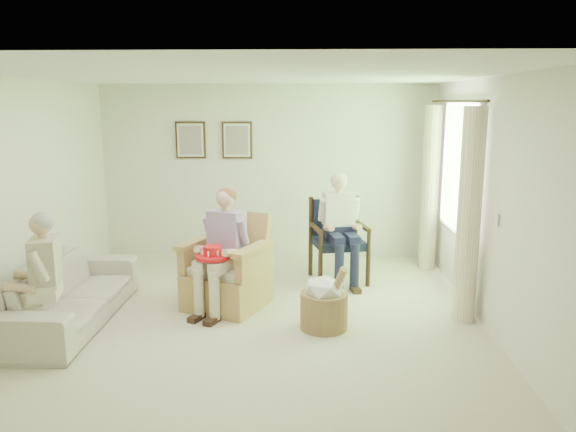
{
  "coord_description": "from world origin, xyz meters",
  "views": [
    {
      "loc": [
        0.61,
        -5.69,
        2.34
      ],
      "look_at": [
        0.39,
        0.64,
        1.05
      ],
      "focal_mm": 35.0,
      "sensor_mm": 36.0,
      "label": 1
    }
  ],
  "objects_px": {
    "person_wicker": "(224,242)",
    "person_sofa": "(39,272)",
    "person_dark": "(340,220)",
    "hatbox": "(324,302)",
    "sofa": "(69,293)",
    "wood_armchair": "(338,236)",
    "red_hat": "(213,254)",
    "wicker_armchair": "(227,277)"
  },
  "relations": [
    {
      "from": "wood_armchair",
      "to": "hatbox",
      "type": "distance_m",
      "value": 1.75
    },
    {
      "from": "wood_armchair",
      "to": "person_wicker",
      "type": "distance_m",
      "value": 1.83
    },
    {
      "from": "person_sofa",
      "to": "sofa",
      "type": "bearing_deg",
      "value": 165.57
    },
    {
      "from": "person_dark",
      "to": "hatbox",
      "type": "bearing_deg",
      "value": -110.66
    },
    {
      "from": "sofa",
      "to": "person_sofa",
      "type": "distance_m",
      "value": 0.73
    },
    {
      "from": "person_wicker",
      "to": "person_sofa",
      "type": "height_order",
      "value": "person_wicker"
    },
    {
      "from": "wicker_armchair",
      "to": "hatbox",
      "type": "relative_size",
      "value": 1.47
    },
    {
      "from": "sofa",
      "to": "red_hat",
      "type": "bearing_deg",
      "value": -81.68
    },
    {
      "from": "sofa",
      "to": "person_wicker",
      "type": "xyz_separation_m",
      "value": [
        1.63,
        0.41,
        0.48
      ]
    },
    {
      "from": "wood_armchair",
      "to": "red_hat",
      "type": "bearing_deg",
      "value": -147.86
    },
    {
      "from": "sofa",
      "to": "person_sofa",
      "type": "relative_size",
      "value": 1.71
    },
    {
      "from": "wicker_armchair",
      "to": "person_dark",
      "type": "xyz_separation_m",
      "value": [
        1.34,
        0.91,
        0.5
      ]
    },
    {
      "from": "wood_armchair",
      "to": "person_dark",
      "type": "xyz_separation_m",
      "value": [
        0.0,
        -0.17,
        0.26
      ]
    },
    {
      "from": "wicker_armchair",
      "to": "person_wicker",
      "type": "height_order",
      "value": "person_wicker"
    },
    {
      "from": "person_wicker",
      "to": "sofa",
      "type": "bearing_deg",
      "value": -142.67
    },
    {
      "from": "wood_armchair",
      "to": "sofa",
      "type": "bearing_deg",
      "value": -163.32
    },
    {
      "from": "wood_armchair",
      "to": "red_hat",
      "type": "xyz_separation_m",
      "value": [
        -1.45,
        -1.41,
        0.13
      ]
    },
    {
      "from": "sofa",
      "to": "person_sofa",
      "type": "xyz_separation_m",
      "value": [
        -0.0,
        -0.6,
        0.42
      ]
    },
    {
      "from": "red_hat",
      "to": "hatbox",
      "type": "relative_size",
      "value": 0.51
    },
    {
      "from": "person_wicker",
      "to": "red_hat",
      "type": "xyz_separation_m",
      "value": [
        -0.1,
        -0.18,
        -0.09
      ]
    },
    {
      "from": "wood_armchair",
      "to": "person_dark",
      "type": "distance_m",
      "value": 0.31
    },
    {
      "from": "red_hat",
      "to": "wood_armchair",
      "type": "bearing_deg",
      "value": 44.19
    },
    {
      "from": "wood_armchair",
      "to": "person_sofa",
      "type": "xyz_separation_m",
      "value": [
        -2.98,
        -2.23,
        0.16
      ]
    },
    {
      "from": "wicker_armchair",
      "to": "sofa",
      "type": "xyz_separation_m",
      "value": [
        -1.63,
        -0.55,
        -0.02
      ]
    },
    {
      "from": "wood_armchair",
      "to": "person_dark",
      "type": "height_order",
      "value": "person_dark"
    },
    {
      "from": "sofa",
      "to": "hatbox",
      "type": "bearing_deg",
      "value": -91.7
    },
    {
      "from": "person_wicker",
      "to": "person_sofa",
      "type": "relative_size",
      "value": 1.06
    },
    {
      "from": "wicker_armchair",
      "to": "red_hat",
      "type": "distance_m",
      "value": 0.5
    },
    {
      "from": "wicker_armchair",
      "to": "sofa",
      "type": "distance_m",
      "value": 1.72
    },
    {
      "from": "wood_armchair",
      "to": "person_sofa",
      "type": "height_order",
      "value": "person_sofa"
    },
    {
      "from": "person_dark",
      "to": "person_sofa",
      "type": "distance_m",
      "value": 3.62
    },
    {
      "from": "person_wicker",
      "to": "hatbox",
      "type": "xyz_separation_m",
      "value": [
        1.11,
        -0.49,
        -0.52
      ]
    },
    {
      "from": "person_wicker",
      "to": "person_sofa",
      "type": "bearing_deg",
      "value": -125.1
    },
    {
      "from": "wood_armchair",
      "to": "person_sofa",
      "type": "distance_m",
      "value": 3.72
    },
    {
      "from": "hatbox",
      "to": "person_dark",
      "type": "bearing_deg",
      "value": 81.39
    },
    {
      "from": "person_wicker",
      "to": "wicker_armchair",
      "type": "bearing_deg",
      "value": 113.35
    },
    {
      "from": "wood_armchair",
      "to": "person_dark",
      "type": "relative_size",
      "value": 0.75
    },
    {
      "from": "sofa",
      "to": "person_wicker",
      "type": "bearing_deg",
      "value": -76.02
    },
    {
      "from": "person_sofa",
      "to": "wood_armchair",
      "type": "bearing_deg",
      "value": 112.37
    },
    {
      "from": "wood_armchair",
      "to": "person_sofa",
      "type": "relative_size",
      "value": 0.82
    },
    {
      "from": "wood_armchair",
      "to": "person_sofa",
      "type": "bearing_deg",
      "value": -155.25
    },
    {
      "from": "wood_armchair",
      "to": "person_wicker",
      "type": "xyz_separation_m",
      "value": [
        -1.34,
        -1.23,
        0.22
      ]
    }
  ]
}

